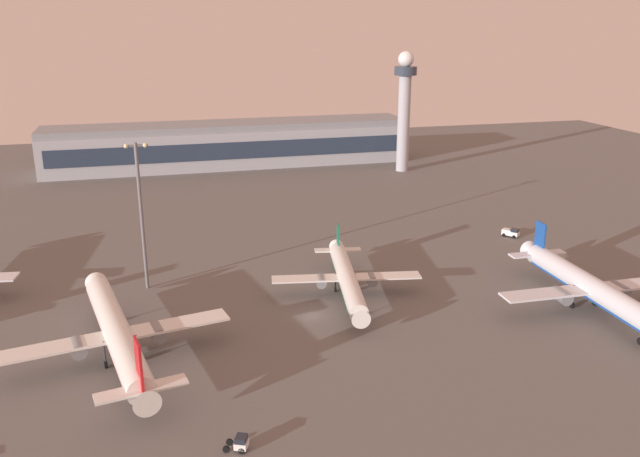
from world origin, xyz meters
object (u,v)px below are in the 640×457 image
object	(u,v)px
airplane_mid_apron	(347,278)
pushback_tug	(240,443)
airplane_taxiway_distant	(117,333)
control_tower	(404,103)
apron_light_central	(141,209)
airplane_far_stand	(593,289)
baggage_tractor	(511,232)

from	to	relation	value
airplane_mid_apron	pushback_tug	distance (m)	52.29
airplane_taxiway_distant	pushback_tug	size ratio (longest dim) A/B	13.18
control_tower	apron_light_central	distance (m)	129.87
airplane_taxiway_distant	airplane_far_stand	bearing A→B (deg)	-13.92
airplane_far_stand	apron_light_central	bearing A→B (deg)	-21.28
control_tower	airplane_taxiway_distant	bearing A→B (deg)	-129.05
baggage_tractor	apron_light_central	distance (m)	92.43
airplane_far_stand	pushback_tug	world-z (taller)	airplane_far_stand
control_tower	pushback_tug	distance (m)	171.70
airplane_taxiway_distant	pushback_tug	xyz separation A→B (m)	(15.61, -28.91, -3.48)
airplane_far_stand	apron_light_central	xyz separation A→B (m)	(-81.24, 33.72, 12.51)
airplane_taxiway_distant	control_tower	bearing A→B (deg)	39.85
pushback_tug	control_tower	bearing A→B (deg)	175.28
control_tower	pushback_tug	world-z (taller)	control_tower
control_tower	airplane_mid_apron	bearing A→B (deg)	-117.20
baggage_tractor	apron_light_central	bearing A→B (deg)	-33.18
pushback_tug	baggage_tractor	world-z (taller)	baggage_tractor
airplane_far_stand	apron_light_central	distance (m)	88.84
airplane_taxiway_distant	baggage_tractor	distance (m)	103.39
airplane_taxiway_distant	airplane_mid_apron	bearing A→B (deg)	8.14
airplane_mid_apron	pushback_tug	bearing A→B (deg)	67.58
airplane_far_stand	baggage_tractor	xyz separation A→B (m)	(9.20, 44.27, -3.37)
airplane_taxiway_distant	apron_light_central	distance (m)	32.38
airplane_mid_apron	apron_light_central	world-z (taller)	apron_light_central
pushback_tug	apron_light_central	bearing A→B (deg)	-145.49
airplane_mid_apron	pushback_tug	xyz separation A→B (m)	(-27.95, -44.11, -2.69)
airplane_taxiway_distant	airplane_mid_apron	size ratio (longest dim) A/B	1.21
baggage_tractor	pushback_tug	bearing A→B (deg)	1.03
airplane_taxiway_distant	baggage_tractor	xyz separation A→B (m)	(95.27, 40.02, -3.37)
apron_light_central	airplane_taxiway_distant	bearing A→B (deg)	-99.32
baggage_tractor	airplane_far_stand	bearing A→B (deg)	38.42
airplane_far_stand	airplane_mid_apron	distance (m)	46.76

